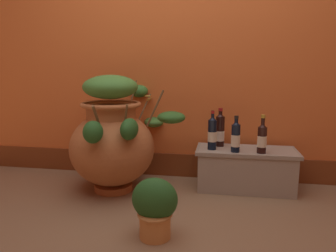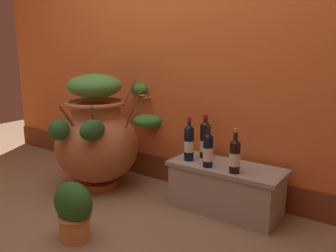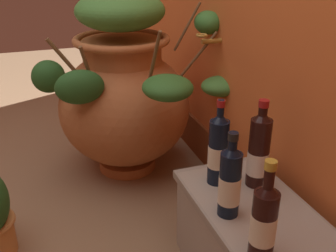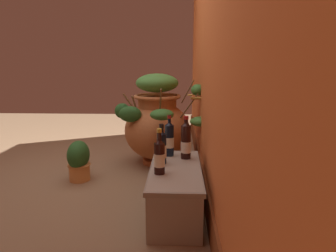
# 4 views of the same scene
# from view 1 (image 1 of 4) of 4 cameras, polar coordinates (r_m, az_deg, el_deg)

# --- Properties ---
(ground_plane) EXTENTS (7.00, 7.00, 0.00)m
(ground_plane) POSITION_cam_1_polar(r_m,az_deg,el_deg) (2.01, -2.47, -19.25)
(ground_plane) COLOR #896B4C
(back_wall) EXTENTS (4.40, 0.33, 2.60)m
(back_wall) POSITION_cam_1_polar(r_m,az_deg,el_deg) (2.95, 2.45, 16.03)
(back_wall) COLOR #D6662D
(back_wall) RESTS_ON ground_plane
(terracotta_urn) EXTENTS (0.93, 0.98, 0.95)m
(terracotta_urn) POSITION_cam_1_polar(r_m,az_deg,el_deg) (2.59, -9.83, -2.27)
(terracotta_urn) COLOR #B26638
(terracotta_urn) RESTS_ON ground_plane
(stone_ledge) EXTENTS (0.82, 0.35, 0.34)m
(stone_ledge) POSITION_cam_1_polar(r_m,az_deg,el_deg) (2.72, 13.86, -7.31)
(stone_ledge) COLOR #9E9384
(stone_ledge) RESTS_ON ground_plane
(wine_bottle_left) EXTENTS (0.07, 0.07, 0.30)m
(wine_bottle_left) POSITION_cam_1_polar(r_m,az_deg,el_deg) (2.56, 16.67, -2.05)
(wine_bottle_left) COLOR black
(wine_bottle_left) RESTS_ON stone_ledge
(wine_bottle_middle) EXTENTS (0.08, 0.08, 0.33)m
(wine_bottle_middle) POSITION_cam_1_polar(r_m,az_deg,el_deg) (2.71, 9.40, -0.68)
(wine_bottle_middle) COLOR black
(wine_bottle_middle) RESTS_ON stone_ledge
(wine_bottle_right) EXTENTS (0.07, 0.07, 0.32)m
(wine_bottle_right) POSITION_cam_1_polar(r_m,az_deg,el_deg) (2.58, 8.02, -1.24)
(wine_bottle_right) COLOR black
(wine_bottle_right) RESTS_ON stone_ledge
(wine_bottle_back) EXTENTS (0.07, 0.07, 0.29)m
(wine_bottle_back) POSITION_cam_1_polar(r_m,az_deg,el_deg) (2.54, 12.16, -1.87)
(wine_bottle_back) COLOR black
(wine_bottle_back) RESTS_ON stone_ledge
(potted_shrub) EXTENTS (0.27, 0.21, 0.37)m
(potted_shrub) POSITION_cam_1_polar(r_m,az_deg,el_deg) (1.91, -2.40, -14.45)
(potted_shrub) COLOR #D68E4C
(potted_shrub) RESTS_ON ground_plane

